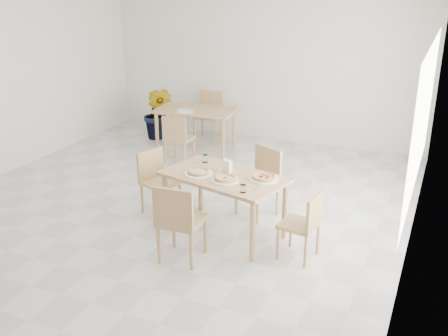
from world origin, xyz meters
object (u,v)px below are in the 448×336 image
at_px(main_table, 224,182).
at_px(chair_west, 156,177).
at_px(tumbler_a, 205,159).
at_px(plate_margherita, 225,180).
at_px(chair_south, 178,218).
at_px(chair_back_n, 209,111).
at_px(napkin_holder, 227,166).
at_px(chair_east, 305,222).
at_px(plate_mushroom, 198,174).
at_px(plate_pepperoni, 264,179).
at_px(chair_north, 262,177).
at_px(pizza_pepperoni, 264,177).
at_px(tumbler_b, 243,189).
at_px(chair_back_s, 177,136).
at_px(second_table, 196,114).
at_px(pizza_mushroom, 198,172).
at_px(potted_plant, 158,113).
at_px(pizza_margherita, 225,178).
at_px(plate_empty, 185,111).

bearing_deg(main_table, chair_west, -178.75).
bearing_deg(tumbler_a, plate_margherita, -44.67).
relative_size(chair_south, chair_back_n, 1.02).
xyz_separation_m(plate_margherita, napkin_holder, (-0.09, 0.26, 0.06)).
distance_m(chair_east, plate_mushroom, 1.36).
height_order(plate_mushroom, plate_pepperoni, same).
distance_m(main_table, chair_back_n, 3.89).
distance_m(chair_north, pizza_pepperoni, 0.76).
bearing_deg(napkin_holder, plate_pepperoni, 15.35).
bearing_deg(tumbler_b, chair_back_s, 131.94).
xyz_separation_m(main_table, napkin_holder, (-0.01, 0.11, 0.16)).
relative_size(chair_north, second_table, 0.62).
xyz_separation_m(chair_north, second_table, (-1.92, 1.93, 0.15)).
xyz_separation_m(chair_east, pizza_pepperoni, (-0.57, 0.26, 0.33)).
height_order(chair_west, chair_back_s, chair_west).
bearing_deg(chair_west, tumbler_a, -64.48).
height_order(chair_west, plate_pepperoni, chair_west).
relative_size(chair_back_s, chair_back_n, 0.93).
relative_size(pizza_mushroom, second_table, 0.20).
relative_size(plate_mushroom, potted_plant, 0.33).
bearing_deg(main_table, pizza_mushroom, -148.02).
relative_size(chair_north, plate_pepperoni, 2.56).
distance_m(chair_west, napkin_holder, 1.11).
relative_size(pizza_margherita, tumbler_b, 3.14).
bearing_deg(chair_west, napkin_holder, -77.86).
distance_m(main_table, plate_pepperoni, 0.48).
bearing_deg(second_table, tumbler_a, -66.46).
bearing_deg(main_table, plate_empty, 139.91).
distance_m(chair_back_s, potted_plant, 1.48).
distance_m(chair_north, chair_back_s, 2.22).
distance_m(chair_north, chair_west, 1.36).
bearing_deg(plate_pepperoni, plate_empty, 133.69).
bearing_deg(plate_pepperoni, napkin_holder, 174.69).
bearing_deg(potted_plant, napkin_holder, -47.34).
height_order(chair_south, tumbler_a, chair_south).
height_order(pizza_mushroom, potted_plant, potted_plant).
height_order(plate_margherita, tumbler_b, tumbler_b).
bearing_deg(chair_south, second_table, -69.77).
xyz_separation_m(pizza_mushroom, chair_back_s, (-1.38, 2.01, -0.31)).
xyz_separation_m(plate_mushroom, pizza_pepperoni, (0.75, 0.16, 0.02)).
bearing_deg(potted_plant, tumbler_a, -49.68).
height_order(chair_west, plate_margherita, chair_west).
bearing_deg(tumbler_b, potted_plant, 132.19).
bearing_deg(plate_margherita, potted_plant, 131.11).
height_order(chair_south, tumbler_b, chair_south).
distance_m(chair_west, plate_pepperoni, 1.56).
bearing_deg(chair_south, main_table, -105.88).
bearing_deg(plate_empty, napkin_holder, -52.41).
height_order(chair_north, chair_back_s, chair_north).
bearing_deg(chair_south, chair_north, -107.79).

